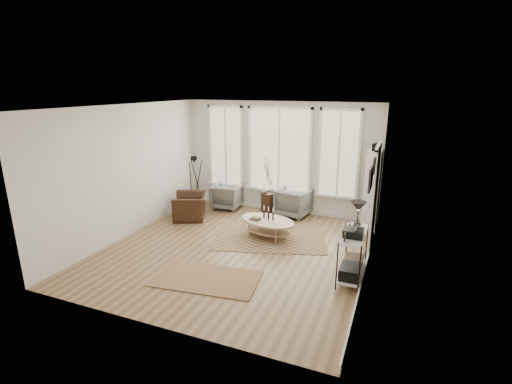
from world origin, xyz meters
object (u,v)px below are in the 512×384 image
at_px(armchair_left, 227,196).
at_px(side_table, 268,186).
at_px(armchair_right, 294,202).
at_px(bookcase, 372,190).
at_px(low_shelf, 353,251).
at_px(accent_chair, 191,206).
at_px(coffee_table, 267,224).

distance_m(armchair_left, side_table, 1.22).
xyz_separation_m(armchair_right, side_table, (-0.72, 0.00, 0.35)).
height_order(bookcase, armchair_right, bookcase).
relative_size(low_shelf, side_table, 0.88).
height_order(armchair_left, armchair_right, armchair_right).
bearing_deg(accent_chair, side_table, 98.92).
relative_size(low_shelf, coffee_table, 0.89).
bearing_deg(coffee_table, accent_chair, 168.24).
relative_size(side_table, accent_chair, 1.55).
relative_size(coffee_table, side_table, 0.98).
height_order(bookcase, side_table, bookcase).
xyz_separation_m(bookcase, armchair_right, (-1.92, 0.22, -0.59)).
relative_size(bookcase, low_shelf, 1.58).
distance_m(low_shelf, coffee_table, 2.32).
height_order(low_shelf, accent_chair, low_shelf).
bearing_deg(armchair_left, low_shelf, 140.24).
bearing_deg(armchair_right, armchair_left, 13.79).
distance_m(bookcase, side_table, 2.67).
bearing_deg(accent_chair, armchair_left, 128.97).
bearing_deg(bookcase, accent_chair, -168.07).
bearing_deg(side_table, accent_chair, -145.67).
xyz_separation_m(bookcase, coffee_table, (-2.07, -1.38, -0.64)).
relative_size(bookcase, side_table, 1.38).
relative_size(low_shelf, armchair_left, 1.73).
relative_size(bookcase, accent_chair, 2.15).
height_order(coffee_table, accent_chair, accent_chair).
relative_size(bookcase, armchair_right, 2.58).
bearing_deg(coffee_table, low_shelf, -29.65).
distance_m(armchair_left, armchair_right, 1.88).
bearing_deg(accent_chair, low_shelf, 43.85).
xyz_separation_m(low_shelf, armchair_left, (-3.75, 2.66, -0.17)).
bearing_deg(armchair_right, low_shelf, 135.36).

